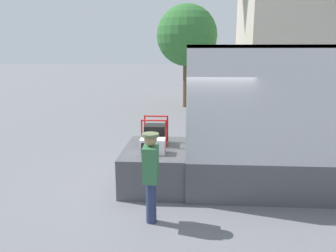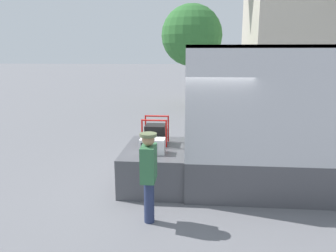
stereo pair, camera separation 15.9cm
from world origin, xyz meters
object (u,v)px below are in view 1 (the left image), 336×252
Objects in this scene: microwave at (153,146)px; worker_person at (151,169)px; portable_generator at (156,134)px; street_tree at (187,36)px.

worker_person is at bearing -84.99° from microwave.
microwave is at bearing 95.01° from worker_person.
portable_generator is 0.12× the size of street_tree.
street_tree is (0.58, 11.35, 2.80)m from microwave.
worker_person reaches higher than microwave.
microwave is at bearing -89.37° from portable_generator.
portable_generator is (-0.01, 0.73, 0.08)m from microwave.
street_tree is (0.46, 12.72, 2.82)m from worker_person.
microwave is 11.71m from street_tree.
street_tree is (0.59, 10.62, 2.72)m from portable_generator.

